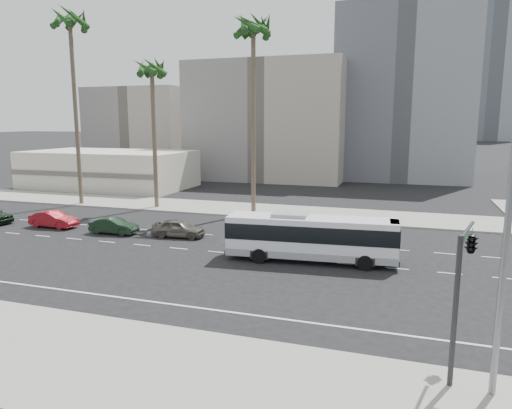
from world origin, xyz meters
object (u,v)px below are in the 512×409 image
at_px(car_c, 54,219).
at_px(palm_mid, 152,73).
at_px(car_b, 114,226).
at_px(palm_near, 253,33).
at_px(city_bus, 311,237).
at_px(car_a, 179,228).
at_px(traffic_signal, 470,245).
at_px(streetlight_corner, 509,221).
at_px(palm_far, 70,26).

height_order(car_c, palm_mid, palm_mid).
bearing_deg(car_b, palm_mid, 11.54).
bearing_deg(palm_near, city_bus, -58.65).
relative_size(car_a, traffic_signal, 0.78).
xyz_separation_m(car_a, car_b, (-5.50, -0.63, -0.06)).
bearing_deg(palm_near, streetlight_corner, -56.94).
xyz_separation_m(car_b, palm_mid, (-2.58, 11.29, 13.14)).
bearing_deg(traffic_signal, palm_near, 137.29).
relative_size(streetlight_corner, traffic_signal, 1.93).
relative_size(car_a, car_c, 0.98).
xyz_separation_m(city_bus, car_a, (-11.18, 3.20, -0.93)).
bearing_deg(palm_near, palm_mid, -178.35).
xyz_separation_m(car_c, traffic_signal, (31.04, -13.69, 3.76)).
xyz_separation_m(car_b, palm_far, (-11.46, 10.55, 18.04)).
distance_m(car_a, palm_mid, 18.71).
relative_size(city_bus, car_b, 2.81).
relative_size(car_c, streetlight_corner, 0.41).
distance_m(traffic_signal, palm_near, 32.51).
bearing_deg(streetlight_corner, palm_mid, 150.38).
bearing_deg(car_a, palm_far, 54.66).
distance_m(city_bus, palm_near, 22.65).
distance_m(palm_near, palm_far, 19.61).
xyz_separation_m(city_bus, traffic_signal, (8.06, -10.73, 2.82)).
bearing_deg(traffic_signal, city_bus, 140.37).
relative_size(city_bus, car_c, 2.60).
distance_m(city_bus, traffic_signal, 13.71).
height_order(traffic_signal, palm_far, palm_far).
relative_size(car_c, palm_mid, 0.28).
height_order(car_a, car_c, car_a).
bearing_deg(car_b, palm_near, -36.07).
height_order(car_a, palm_mid, palm_mid).
distance_m(car_a, car_b, 5.54).
relative_size(traffic_signal, palm_mid, 0.35).
relative_size(car_a, palm_mid, 0.27).
bearing_deg(traffic_signal, car_a, 157.55).
height_order(palm_near, palm_mid, palm_near).
bearing_deg(car_a, city_bus, -111.00).
distance_m(city_bus, streetlight_corner, 16.09).
bearing_deg(palm_far, car_b, -42.63).
relative_size(car_a, palm_far, 0.20).
distance_m(traffic_signal, palm_far, 45.62).
relative_size(car_c, traffic_signal, 0.80).
bearing_deg(streetlight_corner, city_bus, 138.65).
xyz_separation_m(palm_near, palm_mid, (-10.62, -0.31, -3.28)).
bearing_deg(streetlight_corner, traffic_signal, 126.02).
bearing_deg(palm_far, city_bus, -24.99).
distance_m(palm_mid, palm_far, 10.17).
bearing_deg(car_a, palm_near, -18.11).
bearing_deg(palm_mid, car_c, -108.88).
bearing_deg(car_c, streetlight_corner, -113.85).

